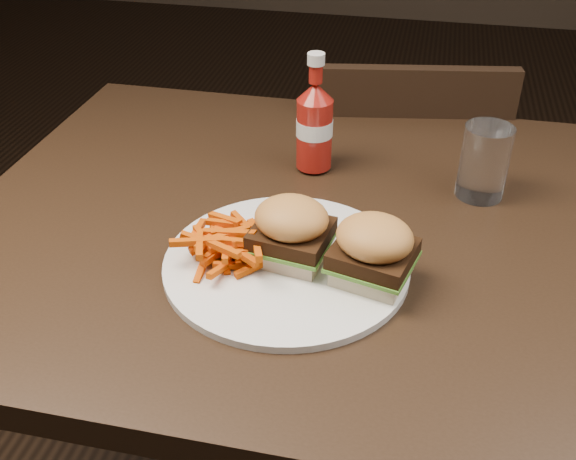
% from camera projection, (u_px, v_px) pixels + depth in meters
% --- Properties ---
extents(dining_table, '(1.20, 0.80, 0.04)m').
position_uv_depth(dining_table, '(386.00, 238.00, 0.94)').
color(dining_table, black).
rests_on(dining_table, ground).
extents(chair_far, '(0.44, 0.44, 0.04)m').
position_uv_depth(chair_far, '(390.00, 212.00, 1.55)').
color(chair_far, black).
rests_on(chair_far, ground).
extents(plate, '(0.31, 0.31, 0.01)m').
position_uv_depth(plate, '(286.00, 264.00, 0.85)').
color(plate, white).
rests_on(plate, dining_table).
extents(sandwich_half_a, '(0.09, 0.09, 0.02)m').
position_uv_depth(sandwich_half_a, '(291.00, 250.00, 0.85)').
color(sandwich_half_a, beige).
rests_on(sandwich_half_a, plate).
extents(sandwich_half_b, '(0.10, 0.10, 0.02)m').
position_uv_depth(sandwich_half_b, '(372.00, 270.00, 0.81)').
color(sandwich_half_b, beige).
rests_on(sandwich_half_b, plate).
extents(fries_pile, '(0.15, 0.15, 0.04)m').
position_uv_depth(fries_pile, '(227.00, 244.00, 0.84)').
color(fries_pile, '#CB4707').
rests_on(fries_pile, plate).
extents(ketchup_bottle, '(0.07, 0.07, 0.11)m').
position_uv_depth(ketchup_bottle, '(314.00, 134.00, 1.03)').
color(ketchup_bottle, maroon).
rests_on(ketchup_bottle, dining_table).
extents(tumbler, '(0.08, 0.08, 0.11)m').
position_uv_depth(tumbler, '(484.00, 162.00, 0.97)').
color(tumbler, white).
rests_on(tumbler, dining_table).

